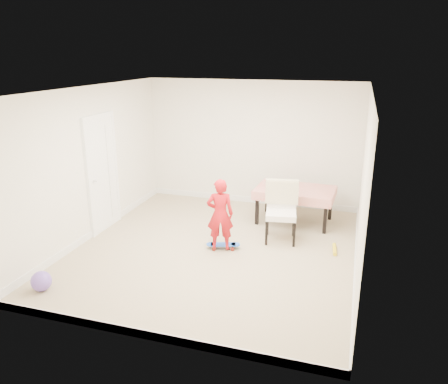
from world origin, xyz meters
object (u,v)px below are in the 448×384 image
(balloon, at_px, (41,281))
(dining_table, at_px, (294,205))
(child, at_px, (220,216))
(skateboard, at_px, (223,246))
(dining_chair, at_px, (281,212))

(balloon, bearing_deg, dining_table, 50.59)
(dining_table, xyz_separation_m, balloon, (-2.93, -3.57, -0.20))
(child, bearing_deg, skateboard, -132.93)
(dining_table, relative_size, balloon, 5.18)
(dining_table, height_order, child, child)
(dining_table, height_order, dining_chair, dining_chair)
(dining_table, height_order, skateboard, dining_table)
(balloon, bearing_deg, dining_chair, 42.84)
(dining_table, distance_m, balloon, 4.62)
(dining_chair, distance_m, child, 1.12)
(dining_chair, bearing_deg, child, -151.39)
(child, bearing_deg, balloon, 28.73)
(balloon, bearing_deg, skateboard, 45.27)
(dining_table, bearing_deg, child, -117.79)
(dining_chair, xyz_separation_m, balloon, (-2.83, -2.63, -0.38))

